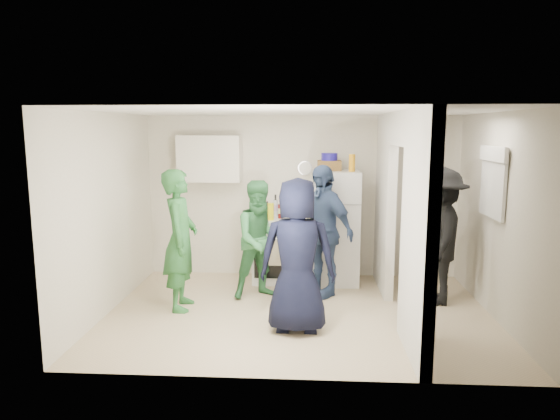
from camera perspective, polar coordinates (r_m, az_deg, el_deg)
The scene contains 35 objects.
floor at distance 6.44m, azimuth 2.15°, elevation -11.66°, with size 4.80×4.80×0.00m, color #CBB58F.
wall_back at distance 7.78m, azimuth 2.49°, elevation 1.52°, with size 4.80×4.80×0.00m, color silver.
wall_front at distance 4.44m, azimuth 1.75°, elevation -4.39°, with size 4.80×4.80×0.00m, color silver.
wall_left at distance 6.60m, azimuth -19.09°, elevation -0.38°, with size 3.40×3.40×0.00m, color silver.
wall_right at distance 6.51m, azimuth 23.84°, elevation -0.79°, with size 3.40×3.40×0.00m, color silver.
ceiling at distance 6.02m, azimuth 2.30°, elevation 11.19°, with size 4.80×4.80×0.00m, color white.
partition_pier_back at distance 7.27m, azimuth 11.91°, elevation 0.78°, with size 0.12×1.20×2.50m, color silver.
partition_pier_front at distance 5.14m, azimuth 15.48°, elevation -2.84°, with size 0.12×1.20×2.50m, color silver.
partition_header at distance 6.11m, azimuth 13.76°, elevation 9.03°, with size 0.12×1.00×0.40m, color silver.
stove at distance 7.61m, azimuth -0.02°, elevation -4.48°, with size 0.82×0.68×0.98m, color white.
upper_cabinet at distance 7.70m, azimuth -8.04°, elevation 5.84°, with size 0.95×0.34×0.70m, color silver.
fridge at distance 7.50m, azimuth 6.32°, elevation -1.97°, with size 0.69×0.67×1.69m, color silver.
wicker_basket at distance 7.43m, azimuth 5.65°, elevation 5.08°, with size 0.35×0.25×0.15m, color brown.
blue_bowl at distance 7.42m, azimuth 5.67°, elevation 6.08°, with size 0.24×0.24×0.11m, color navy.
yellow_cup_stack_top at distance 7.29m, azimuth 8.22°, elevation 5.35°, with size 0.09×0.09×0.25m, color #F3A114.
wall_clock at distance 7.71m, azimuth 2.88°, elevation 4.81°, with size 0.22×0.22×0.03m, color white.
spice_shelf at distance 7.72m, azimuth 2.49°, elevation 2.20°, with size 0.35×0.08×0.03m, color olive.
nook_window at distance 6.64m, azimuth 23.31°, elevation 2.91°, with size 0.03×0.70×0.80m, color black.
nook_window_frame at distance 6.63m, azimuth 23.19°, elevation 2.92°, with size 0.04×0.76×0.86m, color white.
nook_valance at distance 6.60m, azimuth 23.18°, elevation 5.94°, with size 0.04×0.82×0.18m, color white.
yellow_cup_stack_stove at distance 7.28m, azimuth -1.07°, elevation -0.18°, with size 0.09×0.09×0.25m, color yellow.
red_cup at distance 7.29m, azimuth 1.61°, elevation -0.69°, with size 0.09×0.09×0.12m, color red.
person_green_left at distance 6.48m, azimuth -11.32°, elevation -3.37°, with size 0.66×0.43×1.80m, color #2D703D.
person_green_center at distance 6.80m, azimuth -2.18°, elevation -3.39°, with size 0.79×0.61×1.62m, color #3D8A4C.
person_denim at distance 6.92m, azimuth 4.80°, elevation -2.34°, with size 1.07×0.44×1.82m, color navy.
person_navy at distance 5.64m, azimuth 1.99°, elevation -5.23°, with size 0.87×0.56×1.77m, color black.
person_nook at distance 6.88m, azimuth 17.77°, elevation -2.86°, with size 1.17×0.67×1.81m, color black.
bottle_a at distance 7.62m, azimuth -1.97°, elevation 0.36°, with size 0.08×0.08×0.28m, color maroon.
bottle_b at distance 7.44m, azimuth -1.46°, elevation 0.03°, with size 0.06×0.06×0.25m, color #18492B.
bottle_c at distance 7.62m, azimuth -0.53°, elevation 0.54°, with size 0.07×0.07×0.33m, color #B2BDC1.
bottle_d at distance 7.42m, azimuth 0.06°, elevation 0.13°, with size 0.08×0.08×0.28m, color #5F1210.
bottle_e at distance 7.65m, azimuth 0.76°, elevation 0.30°, with size 0.07×0.07×0.26m, color silver.
bottle_f at distance 7.51m, azimuth 1.46°, elevation 0.20°, with size 0.07×0.07×0.27m, color #133619.
bottle_g at distance 7.63m, azimuth 2.03°, elevation 0.23°, with size 0.06×0.06×0.25m, color olive.
bottle_h at distance 7.40m, azimuth -2.51°, elevation 0.10°, with size 0.07×0.07×0.29m, color #ACB5B9.
Camera 1 is at (0.12, -6.01, 2.30)m, focal length 32.00 mm.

